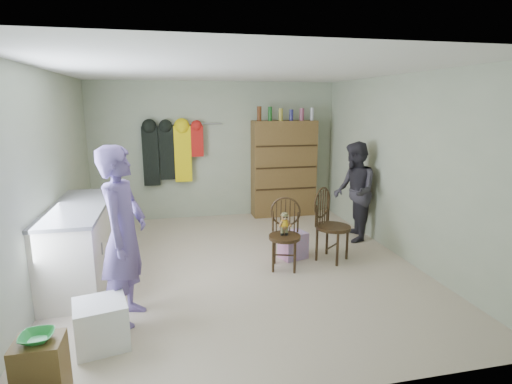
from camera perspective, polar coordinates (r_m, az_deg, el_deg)
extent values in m
plane|color=beige|center=(5.40, -2.17, -10.47)|extent=(5.00, 5.00, 0.00)
plane|color=#A9B295|center=(7.49, -5.69, 5.90)|extent=(4.50, 0.00, 4.50)
plane|color=#A9B295|center=(5.16, -27.73, 1.48)|extent=(0.00, 5.00, 5.00)
plane|color=#A9B295|center=(5.87, 19.93, 3.36)|extent=(0.00, 5.00, 5.00)
plane|color=white|center=(4.98, -2.42, 17.01)|extent=(5.00, 5.00, 0.00)
cube|color=silver|center=(5.28, -23.69, -6.89)|extent=(0.60, 1.80, 0.90)
cube|color=slate|center=(5.15, -24.14, -1.94)|extent=(0.64, 1.86, 0.04)
cylinder|color=#99999E|center=(4.78, -21.12, -7.54)|extent=(0.02, 0.02, 0.14)
cylinder|color=#99999E|center=(5.62, -19.81, -4.44)|extent=(0.02, 0.02, 0.14)
cube|color=brown|center=(3.50, -28.34, -21.48)|extent=(0.33, 0.28, 0.47)
imported|color=green|center=(3.37, -28.83, -17.71)|extent=(0.23, 0.23, 0.06)
cube|color=white|center=(3.95, -21.24, -17.18)|extent=(0.52, 0.50, 0.41)
cylinder|color=#3E2A15|center=(5.18, 4.11, -6.43)|extent=(0.52, 0.52, 0.04)
cylinder|color=#3E2A15|center=(5.13, 2.47, -9.26)|extent=(0.03, 0.03, 0.41)
cylinder|color=#3E2A15|center=(5.12, 5.56, -9.35)|extent=(0.03, 0.03, 0.41)
cylinder|color=#3E2A15|center=(5.40, 2.67, -8.15)|extent=(0.03, 0.03, 0.41)
cylinder|color=#3E2A15|center=(5.39, 5.60, -8.24)|extent=(0.03, 0.03, 0.41)
torus|color=#3E2A15|center=(5.25, 4.23, -2.82)|extent=(0.39, 0.15, 0.40)
cylinder|color=#3E2A15|center=(5.28, 2.43, -4.23)|extent=(0.03, 0.03, 0.27)
cylinder|color=#3E2A15|center=(5.27, 5.99, -4.32)|extent=(0.03, 0.03, 0.27)
cylinder|color=yellow|center=(5.14, 4.08, -4.51)|extent=(0.09, 0.09, 0.09)
cylinder|color=#475128|center=(5.16, 4.07, -5.44)|extent=(0.06, 0.06, 0.14)
sphere|color=#9E7042|center=(5.11, 4.10, -3.60)|extent=(0.08, 0.08, 0.08)
cylinder|color=#475128|center=(5.10, 4.11, -3.17)|extent=(0.07, 0.07, 0.03)
cube|color=black|center=(5.08, 4.22, -3.65)|extent=(0.06, 0.01, 0.01)
cylinder|color=#3E2A15|center=(5.53, 10.95, -4.98)|extent=(0.63, 0.63, 0.04)
cylinder|color=#3E2A15|center=(5.42, 11.55, -8.11)|extent=(0.04, 0.04, 0.45)
cylinder|color=#3E2A15|center=(5.67, 12.88, -7.22)|extent=(0.04, 0.04, 0.45)
cylinder|color=#3E2A15|center=(5.55, 8.68, -7.49)|extent=(0.04, 0.04, 0.45)
cylinder|color=#3E2A15|center=(5.80, 10.11, -6.66)|extent=(0.04, 0.04, 0.45)
torus|color=#3E2A15|center=(5.52, 9.44, -1.50)|extent=(0.35, 0.30, 0.43)
cylinder|color=#3E2A15|center=(5.40, 8.58, -3.41)|extent=(0.03, 0.03, 0.30)
cylinder|color=#3E2A15|center=(5.71, 10.32, -2.61)|extent=(0.03, 0.03, 0.30)
cube|color=pink|center=(5.62, 5.32, -7.56)|extent=(0.41, 0.36, 0.37)
imported|color=#69569F|center=(4.05, -18.37, -5.93)|extent=(0.56, 0.72, 1.74)
imported|color=#2D2B33|center=(6.36, 13.86, 0.05)|extent=(0.74, 0.87, 1.55)
cube|color=brown|center=(7.60, 3.97, 3.35)|extent=(1.20, 0.38, 1.80)
cube|color=#3E2A15|center=(7.48, 4.34, 0.48)|extent=(1.16, 0.02, 0.03)
cube|color=#3E2A15|center=(7.41, 4.39, 3.50)|extent=(1.16, 0.02, 0.03)
cube|color=#3E2A15|center=(7.36, 4.44, 6.58)|extent=(1.16, 0.02, 0.03)
cylinder|color=#592D14|center=(7.28, 0.47, 11.13)|extent=(0.08, 0.08, 0.26)
cylinder|color=#19591E|center=(7.33, 2.02, 11.10)|extent=(0.07, 0.07, 0.25)
cylinder|color=#A59933|center=(7.38, 3.55, 10.98)|extent=(0.08, 0.08, 0.22)
cylinder|color=navy|center=(7.44, 5.06, 10.89)|extent=(0.07, 0.07, 0.20)
cylinder|color=#8C3F59|center=(7.50, 6.55, 10.95)|extent=(0.08, 0.08, 0.22)
cylinder|color=#B2B2B7|center=(7.56, 8.01, 10.96)|extent=(0.07, 0.07, 0.23)
cylinder|color=#99999E|center=(7.36, -8.85, 9.60)|extent=(1.00, 0.02, 0.02)
cube|color=black|center=(7.34, -14.78, 4.97)|extent=(0.28, 0.10, 1.05)
cube|color=black|center=(7.32, -12.61, 5.46)|extent=(0.26, 0.10, 0.95)
cube|color=yellow|center=(7.33, -10.40, 5.37)|extent=(0.30, 0.10, 1.00)
cube|color=red|center=(7.32, -8.43, 7.20)|extent=(0.22, 0.10, 0.55)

